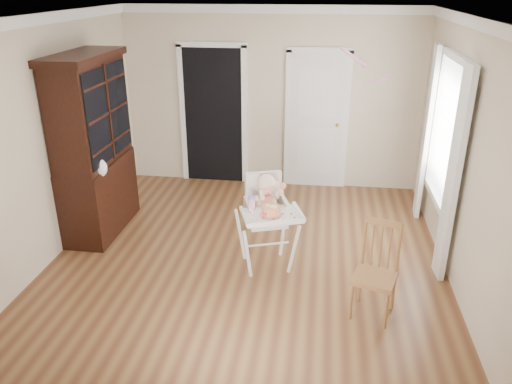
# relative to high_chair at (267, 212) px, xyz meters

# --- Properties ---
(floor) EXTENTS (5.00, 5.00, 0.00)m
(floor) POSITION_rel_high_chair_xyz_m (-0.24, 0.06, -0.68)
(floor) COLOR #57321D
(floor) RESTS_ON ground
(ceiling) EXTENTS (5.00, 5.00, 0.00)m
(ceiling) POSITION_rel_high_chair_xyz_m (-0.24, 0.06, 2.02)
(ceiling) COLOR white
(ceiling) RESTS_ON wall_back
(wall_back) EXTENTS (4.50, 0.00, 4.50)m
(wall_back) POSITION_rel_high_chair_xyz_m (-0.24, 2.56, 0.67)
(wall_back) COLOR beige
(wall_back) RESTS_ON floor
(wall_left) EXTENTS (0.00, 5.00, 5.00)m
(wall_left) POSITION_rel_high_chair_xyz_m (-2.49, 0.06, 0.67)
(wall_left) COLOR beige
(wall_left) RESTS_ON floor
(wall_right) EXTENTS (0.00, 5.00, 5.00)m
(wall_right) POSITION_rel_high_chair_xyz_m (2.01, 0.06, 0.67)
(wall_right) COLOR beige
(wall_right) RESTS_ON floor
(crown_molding) EXTENTS (4.50, 5.00, 0.12)m
(crown_molding) POSITION_rel_high_chair_xyz_m (-0.24, 0.06, 1.96)
(crown_molding) COLOR white
(crown_molding) RESTS_ON ceiling
(doorway) EXTENTS (1.06, 0.05, 2.22)m
(doorway) POSITION_rel_high_chair_xyz_m (-1.14, 2.54, 0.43)
(doorway) COLOR black
(doorway) RESTS_ON wall_back
(closet_door) EXTENTS (0.96, 0.09, 2.13)m
(closet_door) POSITION_rel_high_chair_xyz_m (0.46, 2.53, 0.35)
(closet_door) COLOR white
(closet_door) RESTS_ON wall_back
(window_right) EXTENTS (0.13, 1.84, 2.30)m
(window_right) POSITION_rel_high_chair_xyz_m (1.94, 0.86, 0.61)
(window_right) COLOR white
(window_right) RESTS_ON wall_right
(high_chair) EXTENTS (0.84, 0.94, 1.10)m
(high_chair) POSITION_rel_high_chair_xyz_m (0.00, 0.00, 0.00)
(high_chair) COLOR white
(high_chair) RESTS_ON floor
(baby) EXTENTS (0.37, 0.27, 0.51)m
(baby) POSITION_rel_high_chair_xyz_m (-0.01, 0.03, 0.17)
(baby) COLOR beige
(baby) RESTS_ON high_chair
(cake) EXTENTS (0.24, 0.24, 0.11)m
(cake) POSITION_rel_high_chair_xyz_m (0.08, -0.26, 0.14)
(cake) COLOR silver
(cake) RESTS_ON high_chair
(sippy_cup) EXTENTS (0.08, 0.08, 0.20)m
(sippy_cup) POSITION_rel_high_chair_xyz_m (-0.15, -0.15, 0.17)
(sippy_cup) COLOR pink
(sippy_cup) RESTS_ON high_chair
(china_cabinet) EXTENTS (0.59, 1.33, 2.25)m
(china_cabinet) POSITION_rel_high_chair_xyz_m (-2.22, 0.63, 0.45)
(china_cabinet) COLOR black
(china_cabinet) RESTS_ON floor
(dining_chair) EXTENTS (0.48, 0.48, 0.95)m
(dining_chair) POSITION_rel_high_chair_xyz_m (1.13, -0.73, -0.24)
(dining_chair) COLOR brown
(dining_chair) RESTS_ON floor
(streamer) EXTENTS (0.27, 0.44, 0.15)m
(streamer) POSITION_rel_high_chair_xyz_m (0.83, 0.42, 1.61)
(streamer) COLOR pink
(streamer) RESTS_ON ceiling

